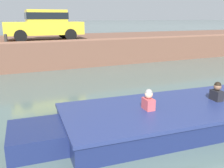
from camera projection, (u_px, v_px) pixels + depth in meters
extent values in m
plane|color=#4C605B|center=(97.00, 107.00, 7.35)|extent=(400.00, 400.00, 0.00)
cube|color=brown|center=(46.00, 49.00, 14.97)|extent=(60.00, 6.00, 1.40)
cube|color=brown|center=(55.00, 41.00, 12.23)|extent=(60.00, 0.24, 0.08)
cube|color=navy|center=(178.00, 117.00, 6.12)|extent=(5.71, 2.61, 0.44)
cube|color=navy|center=(37.00, 138.00, 5.04)|extent=(1.20, 1.29, 0.44)
cube|color=navy|center=(179.00, 107.00, 6.05)|extent=(5.77, 2.67, 0.08)
cube|color=brown|center=(193.00, 108.00, 6.21)|extent=(0.38, 2.00, 0.06)
cube|color=#C64C51|center=(148.00, 108.00, 5.76)|extent=(0.22, 0.33, 0.44)
sphere|color=beige|center=(149.00, 94.00, 5.67)|extent=(0.19, 0.19, 0.19)
sphere|color=gray|center=(149.00, 93.00, 5.66)|extent=(0.17, 0.17, 0.17)
cube|color=black|center=(216.00, 99.00, 6.39)|extent=(0.22, 0.33, 0.44)
sphere|color=brown|center=(218.00, 87.00, 6.30)|extent=(0.19, 0.19, 0.19)
sphere|color=black|center=(218.00, 85.00, 6.29)|extent=(0.17, 0.17, 0.17)
cube|color=yellow|center=(44.00, 28.00, 13.03)|extent=(3.96, 1.80, 0.64)
cube|color=yellow|center=(46.00, 16.00, 12.93)|extent=(1.99, 1.56, 0.60)
cube|color=black|center=(46.00, 16.00, 12.93)|extent=(2.07, 1.59, 0.33)
cylinder|color=black|center=(20.00, 36.00, 11.88)|extent=(0.60, 0.19, 0.60)
cylinder|color=black|center=(19.00, 34.00, 13.45)|extent=(0.60, 0.19, 0.60)
cylinder|color=black|center=(71.00, 35.00, 12.78)|extent=(0.60, 0.19, 0.60)
cylinder|color=black|center=(64.00, 33.00, 14.36)|extent=(0.60, 0.19, 0.60)
cylinder|color=#2D2B28|center=(6.00, 40.00, 11.46)|extent=(0.14, 0.14, 0.35)
sphere|color=#2D2B28|center=(5.00, 35.00, 11.41)|extent=(0.15, 0.15, 0.15)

